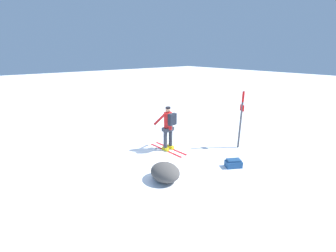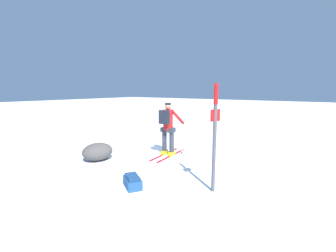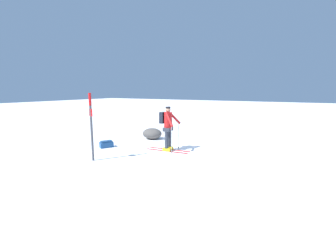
{
  "view_description": "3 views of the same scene",
  "coord_description": "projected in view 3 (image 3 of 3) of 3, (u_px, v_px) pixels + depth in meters",
  "views": [
    {
      "loc": [
        -6.14,
        4.51,
        3.65
      ],
      "look_at": [
        0.17,
        -0.59,
        0.97
      ],
      "focal_mm": 24.0,
      "sensor_mm": 36.0,
      "label": 1
    },
    {
      "loc": [
        -5.66,
        -4.76,
        2.15
      ],
      "look_at": [
        0.17,
        -0.59,
        0.97
      ],
      "focal_mm": 24.0,
      "sensor_mm": 36.0,
      "label": 2
    },
    {
      "loc": [
        4.28,
        -8.1,
        2.37
      ],
      "look_at": [
        0.17,
        -0.59,
        0.97
      ],
      "focal_mm": 24.0,
      "sensor_mm": 36.0,
      "label": 3
    }
  ],
  "objects": [
    {
      "name": "rock_boulder",
      "position": [
        152.0,
        134.0,
        10.85
      ],
      "size": [
        0.95,
        0.81,
        0.52
      ],
      "primitive_type": "ellipsoid",
      "color": "#474442",
      "rests_on": "ground_plane"
    },
    {
      "name": "trail_marker",
      "position": [
        91.0,
        121.0,
        7.37
      ],
      "size": [
        0.23,
        0.11,
        2.26
      ],
      "color": "#4C4C51",
      "rests_on": "ground_plane"
    },
    {
      "name": "dropped_backpack",
      "position": [
        106.0,
        144.0,
        9.29
      ],
      "size": [
        0.54,
        0.61,
        0.28
      ],
      "color": "navy",
      "rests_on": "ground_plane"
    },
    {
      "name": "ground_plane",
      "position": [
        171.0,
        147.0,
        9.42
      ],
      "size": [
        80.0,
        80.0,
        0.0
      ],
      "primitive_type": "plane",
      "color": "white"
    },
    {
      "name": "skier",
      "position": [
        168.0,
        126.0,
        8.69
      ],
      "size": [
        1.75,
        0.88,
        1.72
      ],
      "color": "red",
      "rests_on": "ground_plane"
    }
  ]
}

